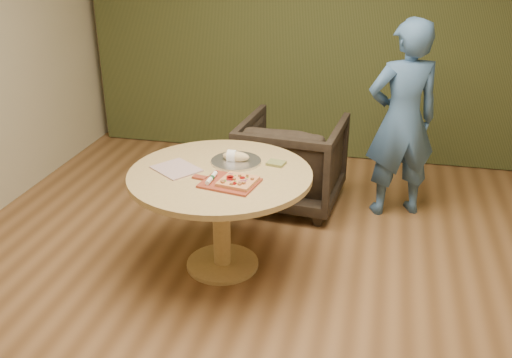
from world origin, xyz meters
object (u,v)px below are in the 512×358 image
object	(u,v)px
pedestal_table	(221,191)
cutlery_roll	(211,178)
pizza_paddle	(228,183)
bread_roll	(235,156)
serving_tray	(236,161)
flatbread_pizza	(238,181)
armchair	(292,157)
person_standing	(402,121)

from	to	relation	value
pedestal_table	cutlery_roll	xyz separation A→B (m)	(-0.01, -0.17, 0.17)
pizza_paddle	bread_roll	distance (m)	0.37
serving_tray	bread_roll	bearing A→B (deg)	180.00
flatbread_pizza	cutlery_roll	size ratio (longest dim) A/B	1.29
pizza_paddle	flatbread_pizza	size ratio (longest dim) A/B	1.82
cutlery_roll	armchair	size ratio (longest dim) A/B	0.23
cutlery_roll	armchair	world-z (taller)	armchair
armchair	bread_roll	bearing A→B (deg)	80.01
cutlery_roll	person_standing	size ratio (longest dim) A/B	0.12
flatbread_pizza	serving_tray	xyz separation A→B (m)	(-0.11, 0.37, -0.02)
pedestal_table	serving_tray	size ratio (longest dim) A/B	3.55
pedestal_table	pizza_paddle	distance (m)	0.25
cutlery_roll	serving_tray	bearing A→B (deg)	81.09
person_standing	cutlery_roll	bearing A→B (deg)	26.23
serving_tray	pedestal_table	bearing A→B (deg)	-107.65
flatbread_pizza	cutlery_roll	distance (m)	0.18
armchair	serving_tray	bearing A→B (deg)	80.51
serving_tray	person_standing	size ratio (longest dim) A/B	0.22
flatbread_pizza	bread_roll	world-z (taller)	bread_roll
pedestal_table	person_standing	size ratio (longest dim) A/B	0.76
pedestal_table	cutlery_roll	world-z (taller)	cutlery_roll
bread_roll	armchair	bearing A→B (deg)	74.63
pizza_paddle	armchair	world-z (taller)	armchair
armchair	pedestal_table	bearing A→B (deg)	80.03
flatbread_pizza	pedestal_table	bearing A→B (deg)	134.24
pedestal_table	armchair	size ratio (longest dim) A/B	1.46
pedestal_table	armchair	world-z (taller)	armchair
pedestal_table	pizza_paddle	xyz separation A→B (m)	(0.11, -0.17, 0.15)
flatbread_pizza	armchair	bearing A→B (deg)	83.82
pizza_paddle	person_standing	distance (m)	1.74
serving_tray	cutlery_roll	bearing A→B (deg)	-100.96
bread_roll	pizza_paddle	bearing A→B (deg)	-81.75
pizza_paddle	cutlery_roll	xyz separation A→B (m)	(-0.11, 0.00, 0.02)
armchair	person_standing	distance (m)	0.98
armchair	person_standing	size ratio (longest dim) A/B	0.52
cutlery_roll	person_standing	distance (m)	1.81
cutlery_roll	serving_tray	world-z (taller)	cutlery_roll
pedestal_table	person_standing	distance (m)	1.70
serving_tray	bread_roll	size ratio (longest dim) A/B	1.84
bread_roll	armchair	distance (m)	1.04
cutlery_roll	person_standing	xyz separation A→B (m)	(1.22, 1.34, 0.05)
armchair	pizza_paddle	bearing A→B (deg)	86.41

